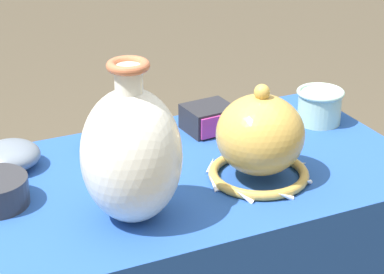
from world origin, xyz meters
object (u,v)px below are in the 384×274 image
at_px(mosaic_tile_box, 209,118).
at_px(bowl_shallow_teal, 110,135).
at_px(cup_wide_celadon, 320,105).
at_px(vase_tall_bulbous, 131,154).
at_px(vase_dome_bell, 260,140).
at_px(bowl_shallow_slate, 10,156).

relative_size(mosaic_tile_box, bowl_shallow_teal, 0.96).
relative_size(cup_wide_celadon, bowl_shallow_teal, 0.94).
relative_size(vase_tall_bulbous, vase_dome_bell, 1.41).
relative_size(vase_tall_bulbous, cup_wide_celadon, 2.70).
height_order(vase_tall_bulbous, vase_dome_bell, vase_tall_bulbous).
bearing_deg(bowl_shallow_teal, vase_tall_bulbous, -101.33).
xyz_separation_m(mosaic_tile_box, cup_wide_celadon, (0.28, -0.08, 0.02)).
xyz_separation_m(vase_tall_bulbous, bowl_shallow_teal, (0.07, 0.33, -0.11)).
xyz_separation_m(vase_dome_bell, bowl_shallow_slate, (-0.49, 0.29, -0.06)).
distance_m(vase_tall_bulbous, cup_wide_celadon, 0.67).
bearing_deg(bowl_shallow_slate, vase_dome_bell, -30.18).
distance_m(cup_wide_celadon, bowl_shallow_slate, 0.80).
bearing_deg(cup_wide_celadon, vase_tall_bulbous, -158.06).
height_order(vase_dome_bell, mosaic_tile_box, vase_dome_bell).
xyz_separation_m(bowl_shallow_slate, bowl_shallow_teal, (0.24, -0.01, 0.01)).
bearing_deg(vase_dome_bell, bowl_shallow_slate, 149.82).
bearing_deg(vase_dome_bell, vase_tall_bulbous, -172.35).
relative_size(vase_dome_bell, mosaic_tile_box, 1.88).
xyz_separation_m(mosaic_tile_box, bowl_shallow_teal, (-0.27, -0.00, 0.00)).
height_order(vase_tall_bulbous, mosaic_tile_box, vase_tall_bulbous).
bearing_deg(bowl_shallow_slate, vase_tall_bulbous, -61.81).
bearing_deg(vase_dome_bell, mosaic_tile_box, 87.05).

